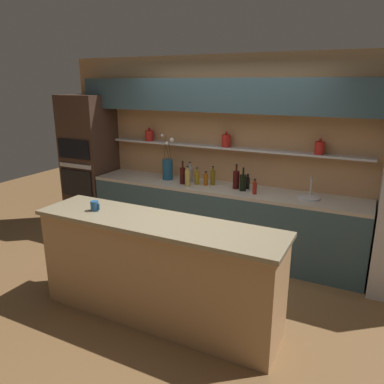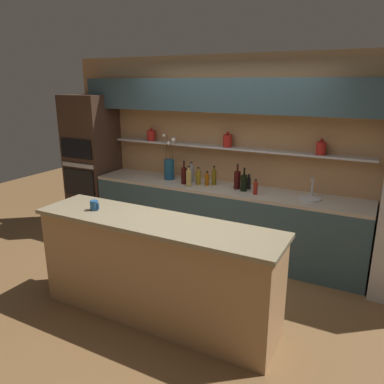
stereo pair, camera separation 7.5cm
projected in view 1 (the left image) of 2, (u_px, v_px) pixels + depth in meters
name	position (u px, v px, depth m)	size (l,w,h in m)	color
ground_plane	(179.00, 295.00, 4.11)	(12.00, 12.00, 0.00)	brown
back_wall_unit	(233.00, 137.00, 4.98)	(5.20, 0.44, 2.60)	tan
back_counter_unit	(220.00, 220.00, 5.06)	(3.70, 0.62, 0.92)	#334C56
island_counter	(157.00, 270.00, 3.59)	(2.45, 0.61, 1.02)	tan
oven_tower	(90.00, 163.00, 5.85)	(0.69, 0.64, 2.07)	#3D281E
flower_vase	(168.00, 168.00, 5.27)	(0.20, 0.15, 0.64)	navy
sink_fixture	(309.00, 196.00, 4.44)	(0.26, 0.26, 0.25)	#B7B7BC
bottle_spirit_0	(190.00, 173.00, 5.17)	(0.08, 0.08, 0.28)	gray
bottle_wine_1	(183.00, 175.00, 5.05)	(0.08, 0.08, 0.31)	#380C0C
bottle_sauce_2	(248.00, 182.00, 4.84)	(0.05, 0.05, 0.19)	black
bottle_oil_3	(213.00, 177.00, 5.01)	(0.06, 0.06, 0.26)	brown
bottle_oil_4	(197.00, 178.00, 5.03)	(0.07, 0.07, 0.23)	olive
bottle_spirit_5	(188.00, 178.00, 4.94)	(0.07, 0.07, 0.27)	tan
bottle_wine_6	(236.00, 179.00, 4.82)	(0.09, 0.09, 0.32)	#380C0C
bottle_sauce_7	(255.00, 188.00, 4.60)	(0.05, 0.05, 0.19)	maroon
bottle_sauce_8	(206.00, 179.00, 4.99)	(0.06, 0.06, 0.19)	#9E4C0A
bottle_wine_9	(243.00, 182.00, 4.73)	(0.08, 0.08, 0.30)	black
coffee_mug	(95.00, 206.00, 3.71)	(0.10, 0.08, 0.10)	#235184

